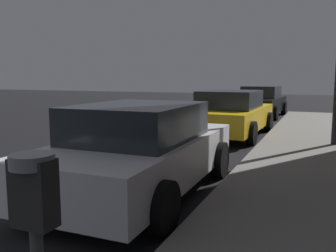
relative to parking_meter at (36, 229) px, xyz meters
name	(u,v)px	position (x,y,z in m)	size (l,w,h in m)	color
parking_meter	(36,229)	(0.00, 0.00, 0.00)	(0.19, 0.19, 1.37)	#59595B
car_white	(141,149)	(-1.45, 3.81, -0.48)	(2.10, 4.30, 1.43)	silver
car_yellow_cab	(231,114)	(-1.46, 10.00, -0.48)	(2.20, 4.55, 1.43)	gold
car_black	(261,102)	(-1.45, 16.15, -0.49)	(2.13, 4.37, 1.43)	black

